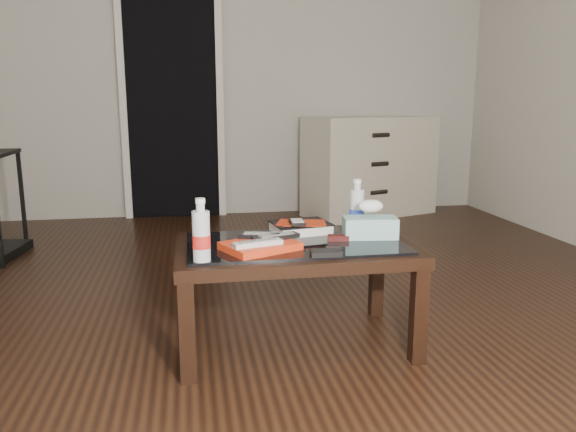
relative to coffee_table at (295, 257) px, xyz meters
name	(u,v)px	position (x,y,z in m)	size (l,w,h in m)	color
ground	(249,310)	(-0.16, 0.43, -0.40)	(5.00, 5.00, 0.00)	black
doorway	(172,103)	(-0.56, 2.90, 0.63)	(0.90, 0.08, 2.07)	black
coffee_table	(295,257)	(0.00, 0.00, 0.00)	(1.00, 0.60, 0.46)	black
dresser	(370,166)	(1.21, 2.66, 0.05)	(1.30, 0.86, 0.90)	beige
magazines	(260,246)	(-0.16, -0.09, 0.08)	(0.28, 0.21, 0.03)	red
remote_silver	(258,243)	(-0.18, -0.15, 0.11)	(0.20, 0.05, 0.02)	silver
remote_black_front	(276,237)	(-0.09, -0.06, 0.11)	(0.20, 0.05, 0.02)	black
remote_black_back	(262,235)	(-0.14, -0.02, 0.11)	(0.20, 0.05, 0.02)	black
textbook	(301,227)	(0.06, 0.17, 0.09)	(0.25, 0.20, 0.05)	black
dvd_mailers	(299,222)	(0.05, 0.16, 0.11)	(0.19, 0.14, 0.01)	#AE260B
ipod	(297,222)	(0.03, 0.12, 0.12)	(0.06, 0.10, 0.02)	black
flip_phone	(338,238)	(0.19, 0.00, 0.08)	(0.09, 0.05, 0.02)	black
wallet	(326,253)	(0.08, -0.23, 0.07)	(0.12, 0.07, 0.02)	black
water_bottle_left	(201,230)	(-0.40, -0.22, 0.18)	(0.07, 0.07, 0.24)	silver
water_bottle_right	(357,205)	(0.32, 0.17, 0.18)	(0.07, 0.07, 0.24)	silver
tissue_box	(370,227)	(0.34, 0.02, 0.11)	(0.23, 0.12, 0.09)	teal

